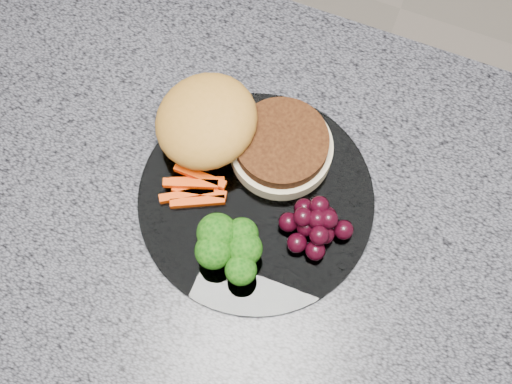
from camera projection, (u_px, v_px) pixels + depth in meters
island_cabinet at (274, 324)px, 1.21m from camera, size 1.20×0.60×0.86m
countertop at (284, 254)px, 0.79m from camera, size 1.20×0.60×0.04m
plate at (256, 199)px, 0.78m from camera, size 0.26×0.26×0.01m
burger at (233, 132)px, 0.78m from camera, size 0.23×0.16×0.06m
carrot_sticks at (195, 188)px, 0.78m from camera, size 0.07×0.05×0.02m
broccoli at (229, 245)px, 0.73m from camera, size 0.07×0.07×0.05m
grape_bunch at (315, 225)px, 0.75m from camera, size 0.08×0.06×0.04m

